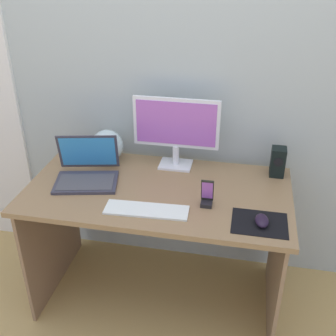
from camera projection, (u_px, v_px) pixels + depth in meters
ground_plane at (159, 294)px, 2.48m from camera, size 8.00×8.00×0.00m
wall_back at (174, 69)px, 2.24m from camera, size 6.00×0.04×2.50m
desk at (158, 214)px, 2.20m from camera, size 1.35×0.71×0.74m
monitor at (176, 129)px, 2.23m from camera, size 0.47×0.14×0.40m
speaker_right at (278, 162)px, 2.21m from camera, size 0.08×0.09×0.16m
laptop at (87, 172)px, 2.18m from camera, size 0.37×0.34×0.23m
fishbowl at (107, 146)px, 2.36m from camera, size 0.19×0.19×0.19m
keyboard_external at (146, 210)px, 1.94m from camera, size 0.40×0.14×0.01m
mousepad at (259, 223)px, 1.86m from camera, size 0.25×0.20×0.00m
mouse at (262, 221)px, 1.84m from camera, size 0.07×0.10×0.04m
phone_in_dock at (207, 196)px, 1.97m from camera, size 0.06×0.06×0.14m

